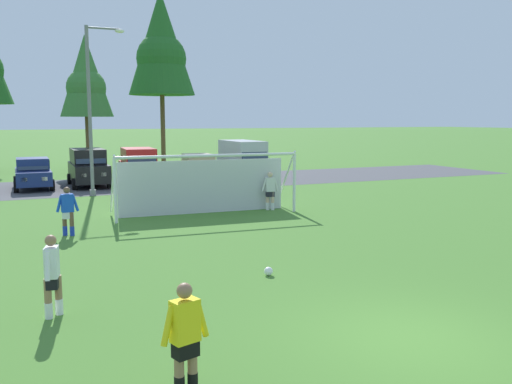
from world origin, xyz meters
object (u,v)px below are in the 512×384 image
soccer_goal (205,183)px  parked_car_slot_center_right (243,159)px  player_midfield_center (52,276)px  parked_car_slot_center_left (139,166)px  soccer_ball (269,271)px  player_defender_far (68,211)px  parked_car_slot_left (88,167)px  player_striker_near (270,191)px  street_lamp (93,109)px  parked_car_slot_center (199,168)px  parked_car_slot_far_left (33,173)px  referee (185,340)px

soccer_goal → parked_car_slot_center_right: size_ratio=1.56×
player_midfield_center → parked_car_slot_center_left: parked_car_slot_center_left is taller
soccer_ball → player_defender_far: (-4.16, 6.94, 0.71)m
soccer_goal → parked_car_slot_left: (-3.26, 11.66, -0.18)m
soccer_ball → parked_car_slot_left: size_ratio=0.05×
parked_car_slot_left → player_defender_far: bearing=-99.2°
player_striker_near → street_lamp: 10.48m
player_striker_near → parked_car_slot_center: (0.41, 11.33, 0.05)m
street_lamp → player_midfield_center: bearing=-99.8°
parked_car_slot_center_left → parked_car_slot_center: size_ratio=1.09×
parked_car_slot_left → parked_car_slot_center_left: same height
soccer_ball → parked_car_slot_far_left: bearing=103.3°
player_midfield_center → parked_car_slot_center_right: 24.27m
soccer_goal → referee: size_ratio=4.58×
player_midfield_center → parked_car_slot_center: size_ratio=0.38×
soccer_goal → parked_car_slot_center: (3.25, 11.10, -0.42)m
parked_car_slot_far_left → parked_car_slot_left: size_ratio=0.91×
referee → street_lamp: street_lamp is taller
referee → parked_car_slot_left: size_ratio=0.36×
parked_car_slot_far_left → player_striker_near: bearing=-52.2°
parked_car_slot_center_left → street_lamp: 5.83m
parked_car_slot_center → parked_car_slot_far_left: bearing=177.5°
street_lamp → soccer_ball: bearing=-83.0°
referee → parked_car_slot_left: parked_car_slot_left is taller
parked_car_slot_center → parked_car_slot_left: bearing=175.1°
soccer_goal → parked_car_slot_far_left: bearing=118.5°
soccer_ball → parked_car_slot_center_right: size_ratio=0.05×
parked_car_slot_left → parked_car_slot_center: 6.54m
soccer_ball → player_midfield_center: player_midfield_center is taller
player_midfield_center → parked_car_slot_center_left: (6.01, 21.24, 0.29)m
player_striker_near → parked_car_slot_center_left: parked_car_slot_center_left is taller
soccer_goal → soccer_ball: bearing=-98.5°
player_midfield_center → parked_car_slot_center: bearing=65.4°
referee → parked_car_slot_left: 25.77m
referee → street_lamp: size_ratio=0.19×
player_defender_far → parked_car_slot_center_right: parked_car_slot_center_right is taller
referee → parked_car_slot_center_right: size_ratio=0.34×
player_midfield_center → street_lamp: bearing=80.2°
player_midfield_center → parked_car_slot_center_right: size_ratio=0.34×
player_midfield_center → player_striker_near: bearing=46.6°
player_striker_near → parked_car_slot_far_left: 14.85m
soccer_goal → parked_car_slot_center_right: 12.38m
referee → parked_car_slot_far_left: parked_car_slot_far_left is taller
referee → parked_car_slot_center: (8.17, 25.15, 0.05)m
player_striker_near → street_lamp: bearing=129.2°
parked_car_slot_center_right → street_lamp: bearing=-160.4°
parked_car_slot_center → street_lamp: (-6.65, -3.68, 3.48)m
parked_car_slot_far_left → parked_car_slot_center_left: parked_car_slot_center_left is taller
player_striker_near → parked_car_slot_center: parked_car_slot_center is taller
player_midfield_center → parked_car_slot_center: 23.22m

